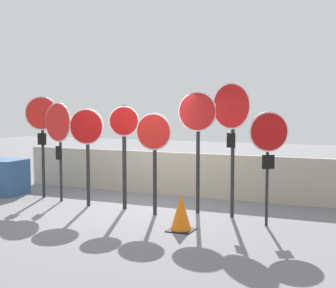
# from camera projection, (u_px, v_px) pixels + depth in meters

# --- Properties ---
(ground_plane) EXTENTS (40.00, 40.00, 0.00)m
(ground_plane) POSITION_uv_depth(u_px,v_px,m) (138.00, 210.00, 10.19)
(ground_plane) COLOR slate
(fence_back) EXTENTS (8.75, 0.12, 1.10)m
(fence_back) POSITION_uv_depth(u_px,v_px,m) (173.00, 174.00, 11.90)
(fence_back) COLOR #A89E89
(fence_back) RESTS_ON ground
(stop_sign_0) EXTENTS (0.79, 0.31, 2.50)m
(stop_sign_0) POSITION_uv_depth(u_px,v_px,m) (42.00, 124.00, 11.43)
(stop_sign_0) COLOR black
(stop_sign_0) RESTS_ON ground
(stop_sign_1) EXTENTS (0.91, 0.27, 2.35)m
(stop_sign_1) POSITION_uv_depth(u_px,v_px,m) (58.00, 129.00, 10.99)
(stop_sign_1) COLOR black
(stop_sign_1) RESTS_ON ground
(stop_sign_2) EXTENTS (0.79, 0.21, 2.21)m
(stop_sign_2) POSITION_uv_depth(u_px,v_px,m) (87.00, 137.00, 10.44)
(stop_sign_2) COLOR black
(stop_sign_2) RESTS_ON ground
(stop_sign_3) EXTENTS (0.60, 0.32, 2.29)m
(stop_sign_3) POSITION_uv_depth(u_px,v_px,m) (124.00, 139.00, 10.15)
(stop_sign_3) COLOR black
(stop_sign_3) RESTS_ON ground
(stop_sign_4) EXTENTS (0.76, 0.17, 2.12)m
(stop_sign_4) POSITION_uv_depth(u_px,v_px,m) (154.00, 143.00, 9.56)
(stop_sign_4) COLOR black
(stop_sign_4) RESTS_ON ground
(stop_sign_5) EXTENTS (0.83, 0.17, 2.56)m
(stop_sign_5) POSITION_uv_depth(u_px,v_px,m) (198.00, 126.00, 9.71)
(stop_sign_5) COLOR black
(stop_sign_5) RESTS_ON ground
(stop_sign_6) EXTENTS (0.88, 0.36, 2.72)m
(stop_sign_6) POSITION_uv_depth(u_px,v_px,m) (232.00, 120.00, 9.33)
(stop_sign_6) COLOR black
(stop_sign_6) RESTS_ON ground
(stop_sign_7) EXTENTS (0.66, 0.41, 2.16)m
(stop_sign_7) POSITION_uv_depth(u_px,v_px,m) (269.00, 141.00, 8.66)
(stop_sign_7) COLOR black
(stop_sign_7) RESTS_ON ground
(traffic_cone_0) EXTENTS (0.45, 0.45, 0.67)m
(traffic_cone_0) POSITION_uv_depth(u_px,v_px,m) (181.00, 213.00, 8.47)
(traffic_cone_0) COLOR black
(traffic_cone_0) RESTS_ON ground
(storage_crate) EXTENTS (1.06, 0.86, 0.90)m
(storage_crate) POSITION_uv_depth(u_px,v_px,m) (3.00, 177.00, 12.03)
(storage_crate) COLOR #335684
(storage_crate) RESTS_ON ground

